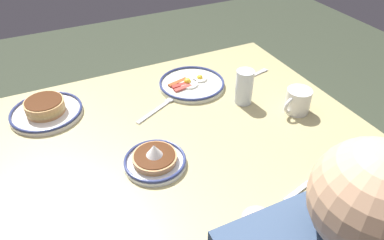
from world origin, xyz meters
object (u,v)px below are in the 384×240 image
at_px(fork_near, 253,75).
at_px(drinking_glass, 244,88).
at_px(plate_far_companion, 155,160).
at_px(coffee_mug, 298,101).
at_px(tea_spoon, 161,107).
at_px(plate_center_pancakes, 46,110).
at_px(plate_near_main, 192,84).
at_px(fork_far, 306,185).

bearing_deg(fork_near, drinking_glass, 45.25).
xyz_separation_m(plate_far_companion, fork_near, (-0.59, -0.34, -0.02)).
height_order(coffee_mug, tea_spoon, coffee_mug).
xyz_separation_m(plate_center_pancakes, coffee_mug, (-0.86, 0.39, 0.03)).
relative_size(plate_near_main, coffee_mug, 2.22).
distance_m(plate_center_pancakes, fork_near, 0.87).
bearing_deg(fork_near, fork_far, 70.29).
xyz_separation_m(plate_center_pancakes, tea_spoon, (-0.41, 0.14, -0.02)).
bearing_deg(coffee_mug, tea_spoon, -28.42).
xyz_separation_m(plate_far_companion, coffee_mug, (-0.59, -0.04, 0.03)).
relative_size(plate_near_main, plate_center_pancakes, 1.04).
relative_size(drinking_glass, fork_far, 0.73).
height_order(plate_near_main, fork_far, plate_near_main).
height_order(plate_far_companion, fork_near, plate_far_companion).
bearing_deg(drinking_glass, coffee_mug, 136.09).
distance_m(drinking_glass, fork_far, 0.47).
distance_m(plate_center_pancakes, tea_spoon, 0.43).
distance_m(plate_near_main, fork_far, 0.66).
bearing_deg(plate_center_pancakes, tea_spoon, 160.75).
relative_size(plate_far_companion, tea_spoon, 1.07).
xyz_separation_m(plate_far_companion, tea_spoon, (-0.13, -0.29, -0.02)).
height_order(coffee_mug, drinking_glass, drinking_glass).
distance_m(drinking_glass, fork_near, 0.22).
bearing_deg(fork_near, plate_center_pancakes, -6.16).
height_order(plate_center_pancakes, drinking_glass, drinking_glass).
distance_m(fork_near, fork_far, 0.66).
distance_m(plate_far_companion, coffee_mug, 0.59).
xyz_separation_m(plate_near_main, tea_spoon, (0.18, 0.09, -0.01)).
xyz_separation_m(plate_near_main, fork_far, (-0.06, 0.66, -0.01)).
xyz_separation_m(fork_near, tea_spoon, (0.46, 0.05, 0.00)).
distance_m(coffee_mug, fork_far, 0.39).
relative_size(drinking_glass, fork_near, 0.78).
relative_size(plate_center_pancakes, tea_spoon, 1.42).
relative_size(fork_far, tea_spoon, 1.02).
height_order(fork_far, tea_spoon, tea_spoon).
bearing_deg(tea_spoon, plate_center_pancakes, -19.25).
height_order(fork_near, fork_far, same).
xyz_separation_m(coffee_mug, tea_spoon, (0.46, -0.25, -0.04)).
distance_m(plate_center_pancakes, drinking_glass, 0.76).
xyz_separation_m(plate_center_pancakes, plate_far_companion, (-0.27, 0.43, -0.00)).
bearing_deg(fork_far, drinking_glass, -98.55).
height_order(plate_center_pancakes, coffee_mug, coffee_mug).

